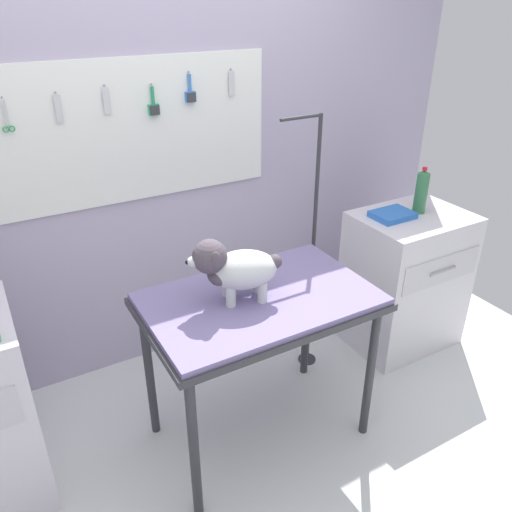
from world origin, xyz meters
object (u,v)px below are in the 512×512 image
Objects in this scene: cabinet_right at (405,280)px; soda_bottle at (421,192)px; dog at (234,268)px; grooming_arm at (311,260)px; grooming_table at (260,311)px.

soda_bottle reaches higher than cabinet_right.
grooming_arm is at bearing 26.13° from dog.
dog is at bearing -169.71° from soda_bottle.
grooming_arm reaches higher than dog.
grooming_arm reaches higher than grooming_table.
grooming_arm is at bearing 174.38° from soda_bottle.
grooming_arm is 0.80m from dog.
grooming_arm is 3.71× the size of dog.
dog is at bearing 164.43° from grooming_table.
dog is at bearing -153.87° from grooming_arm.
soda_bottle is at bearing -5.62° from grooming_arm.
grooming_table is 1.20× the size of cabinet_right.
grooming_arm is 0.74m from cabinet_right.
dog is 1.48× the size of soda_bottle.
dog reaches higher than grooming_table.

